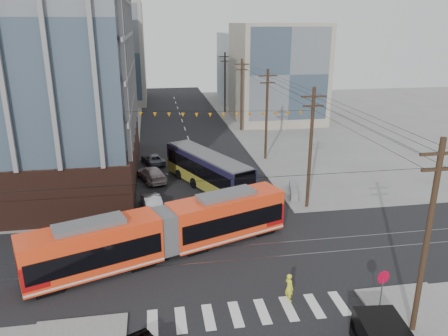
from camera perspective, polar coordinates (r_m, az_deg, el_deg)
The scene contains 15 objects.
ground at distance 29.31m, azimuth 2.00°, elevation -14.91°, with size 160.00×160.00×0.00m, color slate.
bg_bldg_nw_near at distance 77.22m, azimuth -18.81°, elevation 12.28°, with size 18.00×16.00×18.00m, color #8C99A5.
bg_bldg_ne_near at distance 75.38m, azimuth 6.93°, elevation 12.21°, with size 14.00×14.00×16.00m, color gray.
bg_bldg_nw_far at distance 96.56m, azimuth -15.27°, elevation 14.27°, with size 16.00×18.00×20.00m, color gray.
bg_bldg_ne_far at distance 95.21m, azimuth 4.68°, elevation 12.97°, with size 16.00×16.00×14.00m, color #8C99A5.
utility_pole_near at distance 24.85m, azimuth 24.94°, elevation -8.72°, with size 0.30×0.30×11.00m, color black.
utility_pole_far at distance 81.77m, azimuth 0.12°, elevation 11.06°, with size 0.30×0.30×11.00m, color black.
streetcar at distance 31.88m, azimuth -7.79°, elevation -8.26°, with size 19.38×2.72×3.73m, color #F53E16, non-canonical shape.
city_bus at distance 44.43m, azimuth -2.14°, elevation -0.29°, with size 2.78×12.82×3.63m, color #191531, non-canonical shape.
parked_car_silver at distance 40.01m, azimuth -9.42°, elevation -4.43°, with size 1.50×4.31×1.42m, color #AFB5BB.
parked_car_white at distance 47.16m, azimuth -9.43°, elevation -0.78°, with size 2.10×5.17×1.50m, color #B4A2A3.
parked_car_grey at distance 52.72m, azimuth -9.26°, elevation 1.16°, with size 2.04×4.42×1.23m, color #575C69.
pedestrian at distance 27.64m, azimuth 8.51°, elevation -15.16°, with size 0.67×0.44×1.83m, color yellow.
stop_sign at distance 27.41m, azimuth 19.83°, elevation -15.33°, with size 0.84×0.84×2.76m, color #BB0325, non-canonical shape.
jersey_barrier at distance 43.42m, azimuth 9.06°, elevation -2.93°, with size 0.96×4.28×0.86m, color gray.
Camera 1 is at (-4.99, -23.94, 16.16)m, focal length 35.00 mm.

